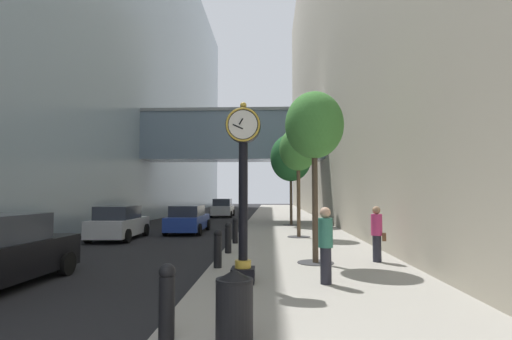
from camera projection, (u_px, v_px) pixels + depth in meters
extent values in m
plane|color=black|center=(248.00, 223.00, 29.94)|extent=(110.00, 110.00, 0.00)
cube|color=#9E998E|center=(285.00, 219.00, 32.82)|extent=(5.87, 80.00, 0.14)
cube|color=#93A8B7|center=(104.00, 46.00, 34.32)|extent=(9.00, 80.00, 30.26)
cube|color=slate|center=(234.00, 138.00, 31.37)|extent=(14.74, 3.20, 3.70)
cube|color=gray|center=(234.00, 113.00, 31.49)|extent=(14.74, 3.40, 0.24)
cube|color=#A89E89|center=(371.00, 27.00, 33.52)|extent=(9.00, 80.00, 32.97)
cube|color=black|center=(243.00, 275.00, 9.25)|extent=(0.55, 0.55, 0.35)
cylinder|color=gold|center=(243.00, 264.00, 9.26)|extent=(0.39, 0.38, 0.18)
cylinder|color=black|center=(243.00, 201.00, 9.35)|extent=(0.22, 0.22, 2.79)
cylinder|color=black|center=(243.00, 126.00, 9.46)|extent=(0.84, 0.28, 0.84)
torus|color=gold|center=(243.00, 124.00, 9.31)|extent=(0.82, 0.05, 0.82)
cylinder|color=white|center=(243.00, 124.00, 9.31)|extent=(0.69, 0.01, 0.69)
cylinder|color=white|center=(244.00, 127.00, 9.61)|extent=(0.69, 0.01, 0.69)
sphere|color=gold|center=(243.00, 105.00, 9.49)|extent=(0.16, 0.16, 0.16)
cube|color=black|center=(241.00, 121.00, 9.31)|extent=(0.11, 0.01, 0.16)
cube|color=black|center=(238.00, 127.00, 9.31)|extent=(0.25, 0.01, 0.13)
cylinder|color=black|center=(167.00, 308.00, 5.67)|extent=(0.23, 0.23, 0.90)
sphere|color=black|center=(167.00, 272.00, 5.70)|extent=(0.24, 0.24, 0.24)
cylinder|color=black|center=(218.00, 252.00, 11.13)|extent=(0.23, 0.23, 0.90)
sphere|color=black|center=(218.00, 233.00, 11.16)|extent=(0.24, 0.24, 0.24)
cylinder|color=black|center=(228.00, 240.00, 13.86)|extent=(0.23, 0.23, 0.90)
sphere|color=black|center=(228.00, 226.00, 13.89)|extent=(0.24, 0.24, 0.24)
cylinder|color=black|center=(235.00, 232.00, 16.59)|extent=(0.23, 0.23, 0.90)
sphere|color=black|center=(235.00, 220.00, 16.62)|extent=(0.24, 0.24, 0.24)
cylinder|color=#333335|center=(316.00, 263.00, 11.87)|extent=(1.10, 1.10, 0.02)
cylinder|color=#4C3D2D|center=(315.00, 204.00, 11.97)|extent=(0.18, 0.18, 3.54)
ellipsoid|color=#428438|center=(314.00, 125.00, 12.12)|extent=(1.81, 1.81, 2.08)
cylinder|color=#333335|center=(299.00, 237.00, 18.93)|extent=(1.10, 1.10, 0.02)
cylinder|color=brown|center=(299.00, 200.00, 19.04)|extent=(0.18, 0.18, 3.58)
ellipsoid|color=#428438|center=(298.00, 149.00, 19.19)|extent=(1.86, 1.86, 2.14)
cylinder|color=#333335|center=(291.00, 225.00, 26.00)|extent=(1.10, 1.10, 0.02)
cylinder|color=#4C3D2D|center=(291.00, 199.00, 26.10)|extent=(0.18, 0.18, 3.47)
ellipsoid|color=#23602D|center=(291.00, 158.00, 26.27)|extent=(2.75, 2.75, 3.17)
cylinder|color=black|center=(234.00, 312.00, 5.41)|extent=(0.52, 0.52, 0.92)
cone|color=black|center=(234.00, 275.00, 5.44)|extent=(0.53, 0.53, 0.16)
cylinder|color=#23232D|center=(377.00, 249.00, 12.07)|extent=(0.32, 0.32, 0.81)
cylinder|color=#C6336B|center=(377.00, 225.00, 12.12)|extent=(0.42, 0.42, 0.65)
sphere|color=#9E7556|center=(376.00, 210.00, 12.14)|extent=(0.25, 0.25, 0.25)
cube|color=brown|center=(384.00, 237.00, 12.02)|extent=(0.17, 0.23, 0.24)
cylinder|color=#23232D|center=(326.00, 266.00, 9.13)|extent=(0.26, 0.26, 0.84)
cylinder|color=#337560|center=(325.00, 233.00, 9.17)|extent=(0.34, 0.34, 0.68)
sphere|color=tan|center=(325.00, 213.00, 9.20)|extent=(0.26, 0.26, 0.26)
cube|color=silver|center=(223.00, 210.00, 37.69)|extent=(1.87, 4.42, 0.84)
cube|color=#282D38|center=(223.00, 202.00, 37.52)|extent=(1.63, 2.48, 0.69)
cylinder|color=black|center=(215.00, 213.00, 39.19)|extent=(0.23, 0.64, 0.64)
cylinder|color=black|center=(233.00, 213.00, 39.14)|extent=(0.23, 0.64, 0.64)
cylinder|color=black|center=(211.00, 214.00, 36.21)|extent=(0.23, 0.64, 0.64)
cylinder|color=black|center=(231.00, 214.00, 36.16)|extent=(0.23, 0.64, 0.64)
cube|color=navy|center=(188.00, 222.00, 22.41)|extent=(1.86, 4.71, 0.75)
cube|color=#282D38|center=(188.00, 211.00, 22.22)|extent=(1.61, 2.65, 0.61)
cylinder|color=black|center=(179.00, 225.00, 24.01)|extent=(0.23, 0.64, 0.64)
cylinder|color=black|center=(208.00, 225.00, 23.97)|extent=(0.23, 0.64, 0.64)
cylinder|color=black|center=(166.00, 230.00, 20.83)|extent=(0.23, 0.64, 0.64)
cylinder|color=black|center=(199.00, 230.00, 20.79)|extent=(0.23, 0.64, 0.64)
cube|color=#B7BABF|center=(119.00, 227.00, 19.21)|extent=(1.93, 4.46, 0.79)
cube|color=#282D38|center=(118.00, 213.00, 19.04)|extent=(1.64, 2.52, 0.65)
cylinder|color=black|center=(112.00, 230.00, 20.69)|extent=(0.24, 0.65, 0.64)
cylinder|color=black|center=(146.00, 230.00, 20.69)|extent=(0.24, 0.65, 0.64)
cylinder|color=black|center=(88.00, 236.00, 17.70)|extent=(0.24, 0.65, 0.64)
cylinder|color=black|center=(127.00, 236.00, 17.70)|extent=(0.24, 0.65, 0.64)
cylinder|color=black|center=(7.00, 263.00, 10.85)|extent=(0.24, 0.65, 0.64)
cylinder|color=black|center=(67.00, 264.00, 10.73)|extent=(0.24, 0.65, 0.64)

